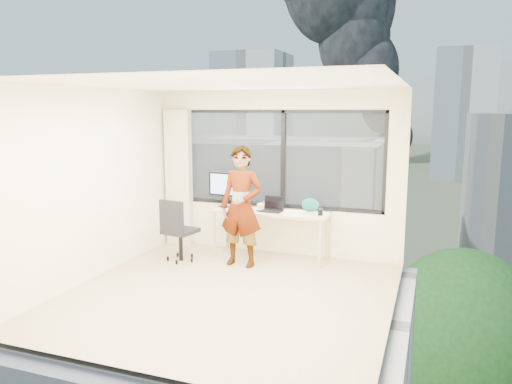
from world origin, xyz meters
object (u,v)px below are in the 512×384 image
at_px(desk, 270,234).
at_px(person, 241,207).
at_px(handbag, 310,205).
at_px(game_console, 268,205).
at_px(laptop, 271,205).
at_px(monitor, 225,189).
at_px(chair, 180,229).

height_order(desk, person, person).
bearing_deg(handbag, desk, -149.71).
distance_m(game_console, laptop, 0.34).
xyz_separation_m(laptop, handbag, (0.56, 0.22, -0.00)).
bearing_deg(game_console, monitor, -160.30).
xyz_separation_m(person, handbag, (0.88, 0.67, -0.04)).
relative_size(chair, person, 0.56).
distance_m(desk, handbag, 0.78).
bearing_deg(person, desk, 63.00).
relative_size(desk, monitor, 3.18).
relative_size(person, game_console, 6.33).
relative_size(game_console, laptop, 0.82).
xyz_separation_m(game_console, handbag, (0.71, -0.08, 0.07)).
bearing_deg(laptop, monitor, 174.77).
bearing_deg(chair, person, 16.32).
bearing_deg(monitor, chair, -117.95).
bearing_deg(desk, game_console, 116.81).
distance_m(chair, laptop, 1.45).
xyz_separation_m(desk, monitor, (-0.80, 0.07, 0.66)).
xyz_separation_m(monitor, game_console, (0.68, 0.17, -0.25)).
xyz_separation_m(person, game_console, (0.16, 0.75, -0.11)).
height_order(desk, chair, chair).
relative_size(chair, handbag, 3.68).
bearing_deg(chair, game_console, 46.96).
height_order(game_console, laptop, laptop).
distance_m(chair, game_console, 1.45).
bearing_deg(handbag, person, -127.36).
distance_m(chair, handbag, 2.03).
height_order(chair, handbag, chair).
height_order(game_console, handbag, handbag).
height_order(chair, monitor, monitor).
height_order(desk, monitor, monitor).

